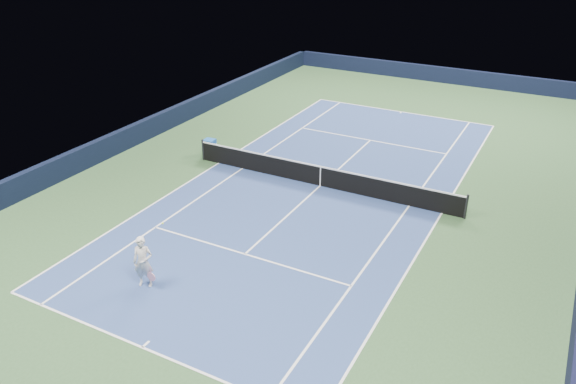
% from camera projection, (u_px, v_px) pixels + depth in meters
% --- Properties ---
extents(ground, '(40.00, 40.00, 0.00)m').
position_uv_depth(ground, '(320.00, 186.00, 25.24)').
color(ground, '#2D4D2A').
rests_on(ground, ground).
extents(wall_far, '(22.00, 0.35, 1.10)m').
position_uv_depth(wall_far, '(436.00, 74.00, 40.67)').
color(wall_far, black).
rests_on(wall_far, ground).
extents(wall_left, '(0.35, 40.00, 1.10)m').
position_uv_depth(wall_left, '(134.00, 135.00, 29.53)').
color(wall_left, black).
rests_on(wall_left, ground).
extents(court_surface, '(10.97, 23.77, 0.01)m').
position_uv_depth(court_surface, '(320.00, 186.00, 25.23)').
color(court_surface, navy).
rests_on(court_surface, ground).
extents(baseline_far, '(10.97, 0.08, 0.00)m').
position_uv_depth(baseline_far, '(402.00, 112.00, 34.63)').
color(baseline_far, white).
rests_on(baseline_far, ground).
extents(baseline_near, '(10.97, 0.08, 0.00)m').
position_uv_depth(baseline_near, '(142.00, 347.00, 15.83)').
color(baseline_near, white).
rests_on(baseline_near, ground).
extents(sideline_doubles_right, '(0.08, 23.77, 0.00)m').
position_uv_depth(sideline_doubles_right, '(442.00, 213.00, 22.93)').
color(sideline_doubles_right, white).
rests_on(sideline_doubles_right, ground).
extents(sideline_doubles_left, '(0.08, 23.77, 0.00)m').
position_uv_depth(sideline_doubles_left, '(219.00, 163.00, 27.53)').
color(sideline_doubles_left, white).
rests_on(sideline_doubles_left, ground).
extents(sideline_singles_right, '(0.08, 23.77, 0.00)m').
position_uv_depth(sideline_singles_right, '(409.00, 206.00, 23.50)').
color(sideline_singles_right, white).
rests_on(sideline_singles_right, ground).
extents(sideline_singles_left, '(0.08, 23.77, 0.00)m').
position_uv_depth(sideline_singles_left, '(243.00, 168.00, 26.96)').
color(sideline_singles_left, white).
rests_on(sideline_singles_left, ground).
extents(service_line_far, '(8.23, 0.08, 0.00)m').
position_uv_depth(service_line_far, '(370.00, 140.00, 30.29)').
color(service_line_far, white).
rests_on(service_line_far, ground).
extents(service_line_near, '(8.23, 0.08, 0.00)m').
position_uv_depth(service_line_near, '(245.00, 254.00, 20.17)').
color(service_line_near, white).
rests_on(service_line_near, ground).
extents(center_service_line, '(0.08, 12.80, 0.00)m').
position_uv_depth(center_service_line, '(320.00, 186.00, 25.23)').
color(center_service_line, white).
rests_on(center_service_line, ground).
extents(center_mark_far, '(0.08, 0.30, 0.00)m').
position_uv_depth(center_mark_far, '(401.00, 112.00, 34.51)').
color(center_mark_far, white).
rests_on(center_mark_far, ground).
extents(center_mark_near, '(0.08, 0.30, 0.00)m').
position_uv_depth(center_mark_near, '(146.00, 344.00, 15.95)').
color(center_mark_near, white).
rests_on(center_mark_near, ground).
extents(tennis_net, '(12.90, 0.10, 1.07)m').
position_uv_depth(tennis_net, '(320.00, 176.00, 25.01)').
color(tennis_net, black).
rests_on(tennis_net, ground).
extents(sponsor_cube, '(0.59, 0.52, 0.88)m').
position_uv_depth(sponsor_cube, '(210.00, 148.00, 28.18)').
color(sponsor_cube, '#1D5BB2').
rests_on(sponsor_cube, ground).
extents(tennis_player, '(0.87, 1.36, 1.89)m').
position_uv_depth(tennis_player, '(143.00, 262.00, 18.11)').
color(tennis_player, silver).
rests_on(tennis_player, ground).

